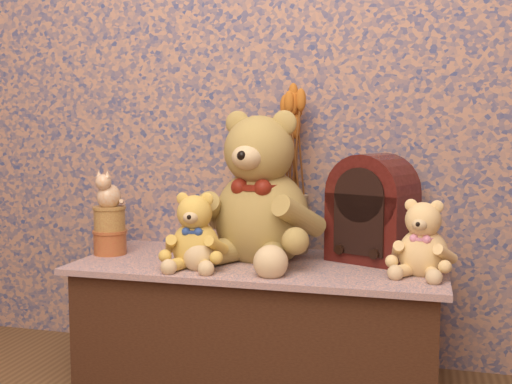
% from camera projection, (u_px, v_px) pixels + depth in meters
% --- Properties ---
extents(display_shelf, '(1.21, 0.55, 0.41)m').
position_uv_depth(display_shelf, '(260.00, 321.00, 2.07)').
color(display_shelf, '#364A6F').
rests_on(display_shelf, ground).
extents(teddy_large, '(0.50, 0.57, 0.54)m').
position_uv_depth(teddy_large, '(262.00, 180.00, 2.07)').
color(teddy_large, olive).
rests_on(teddy_large, display_shelf).
extents(teddy_medium, '(0.23, 0.27, 0.26)m').
position_uv_depth(teddy_medium, '(196.00, 227.00, 1.97)').
color(teddy_medium, '#B88733').
rests_on(teddy_medium, display_shelf).
extents(teddy_small, '(0.24, 0.27, 0.25)m').
position_uv_depth(teddy_small, '(424.00, 234.00, 1.86)').
color(teddy_small, '#DDB869').
rests_on(teddy_small, display_shelf).
extents(cathedral_radio, '(0.31, 0.28, 0.36)m').
position_uv_depth(cathedral_radio, '(373.00, 207.00, 2.06)').
color(cathedral_radio, '#3C0E0A').
rests_on(cathedral_radio, display_shelf).
extents(ceramic_vase, '(0.14, 0.14, 0.21)m').
position_uv_depth(ceramic_vase, '(291.00, 224.00, 2.21)').
color(ceramic_vase, tan).
rests_on(ceramic_vase, display_shelf).
extents(dried_stalks, '(0.21, 0.21, 0.40)m').
position_uv_depth(dried_stalks, '(292.00, 138.00, 2.18)').
color(dried_stalks, '#BD621E').
rests_on(dried_stalks, ceramic_vase).
extents(biscuit_tin_lower, '(0.12, 0.12, 0.08)m').
position_uv_depth(biscuit_tin_lower, '(110.00, 243.00, 2.18)').
color(biscuit_tin_lower, '#BA7D36').
rests_on(biscuit_tin_lower, display_shelf).
extents(biscuit_tin_upper, '(0.12, 0.12, 0.08)m').
position_uv_depth(biscuit_tin_upper, '(110.00, 219.00, 2.17)').
color(biscuit_tin_upper, '#CEB85A').
rests_on(biscuit_tin_upper, biscuit_tin_lower).
extents(cat_figurine, '(0.11, 0.12, 0.13)m').
position_uv_depth(cat_figurine, '(109.00, 188.00, 2.16)').
color(cat_figurine, silver).
rests_on(cat_figurine, biscuit_tin_upper).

